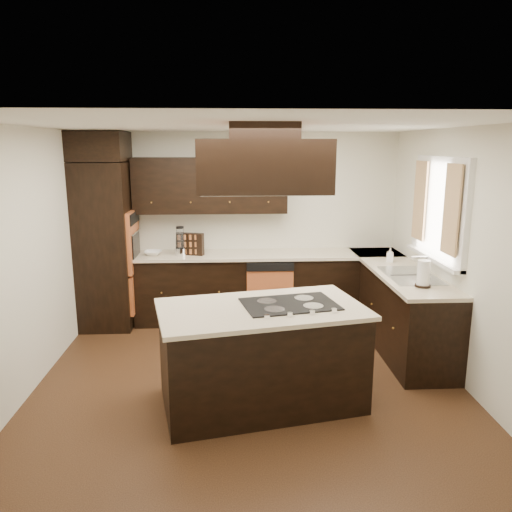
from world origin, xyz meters
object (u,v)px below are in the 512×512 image
at_px(oven_column, 106,246).
at_px(range_hood, 263,166).
at_px(spice_rack, 191,244).
at_px(island, 261,357).

bearing_deg(oven_column, range_hood, -50.26).
bearing_deg(range_hood, spice_rack, 109.06).
relative_size(island, range_hood, 1.66).
height_order(range_hood, spice_rack, range_hood).
xyz_separation_m(island, spice_rack, (-0.79, 2.21, 0.62)).
relative_size(oven_column, island, 1.21).
xyz_separation_m(oven_column, spice_rack, (1.08, 0.05, 0.00)).
relative_size(range_hood, spice_rack, 3.04).
distance_m(range_hood, spice_rack, 2.67).
relative_size(oven_column, range_hood, 2.02).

